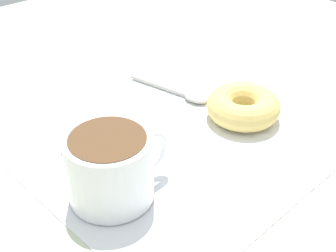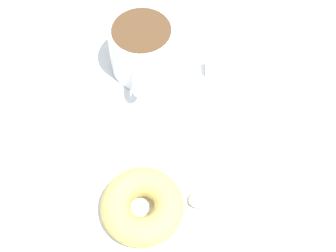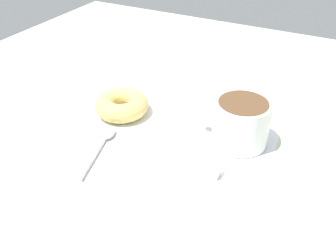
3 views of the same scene
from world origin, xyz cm
name	(u,v)px [view 3 (image 3 of 3)]	position (x,y,z in cm)	size (l,w,h in cm)	color
ground_plane	(169,140)	(0.00, 0.00, -1.00)	(120.00, 120.00, 2.00)	beige
napkin	(168,136)	(0.19, -0.56, 0.15)	(35.28, 35.28, 0.30)	white
coffee_cup	(240,122)	(11.16, 3.43, 4.21)	(12.03, 9.07, 7.52)	white
donut	(122,105)	(-10.69, 1.98, 2.06)	(9.76, 9.76, 3.51)	#E5C66B
spoon	(104,140)	(-8.40, -6.99, 0.70)	(5.02, 13.36, 0.90)	#B7B2A8
sugar_cube	(214,170)	(10.70, -6.29, 1.22)	(1.84, 1.84, 1.84)	white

